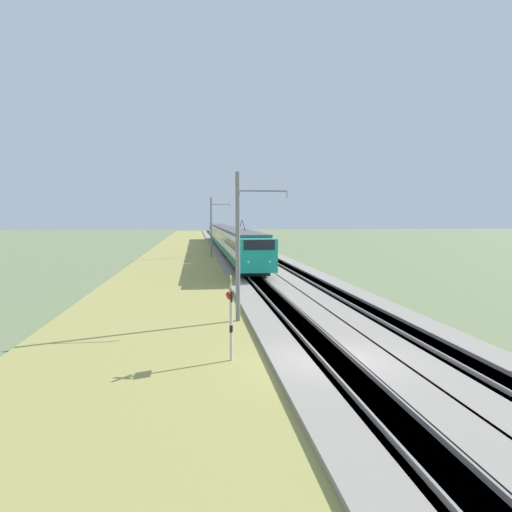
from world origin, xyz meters
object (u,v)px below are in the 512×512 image
object	(u,v)px
crossing_signal_near	(231,310)
catenary_mast_near	(239,246)
catenary_mast_mid	(212,227)
passenger_train	(226,236)

from	to	relation	value
crossing_signal_near	catenary_mast_near	distance (m)	7.02
crossing_signal_near	catenary_mast_near	size ratio (longest dim) A/B	0.43
crossing_signal_near	catenary_mast_mid	xyz separation A→B (m)	(46.62, -0.89, 2.09)
passenger_train	crossing_signal_near	bearing A→B (deg)	-3.32
passenger_train	catenary_mast_near	size ratio (longest dim) A/B	11.11
passenger_train	catenary_mast_mid	bearing A→B (deg)	-10.84
passenger_train	catenary_mast_mid	world-z (taller)	catenary_mast_mid
catenary_mast_near	catenary_mast_mid	size ratio (longest dim) A/B	0.95
catenary_mast_near	crossing_signal_near	bearing A→B (deg)	172.41
catenary_mast_near	catenary_mast_mid	distance (m)	39.92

